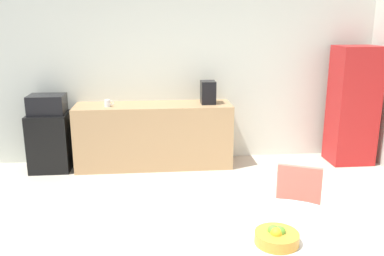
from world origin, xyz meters
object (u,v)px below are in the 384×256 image
(round_table, at_px, (284,256))
(mug_white, at_px, (108,103))
(locker_cabinet, at_px, (353,106))
(coffee_maker, at_px, (208,92))
(mini_fridge, at_px, (51,141))
(chair_coral, at_px, (297,204))
(microwave, at_px, (47,104))
(fruit_bowl, at_px, (277,237))

(round_table, distance_m, mug_white, 3.66)
(locker_cabinet, distance_m, coffee_maker, 2.11)
(coffee_maker, bearing_deg, locker_cabinet, -2.73)
(locker_cabinet, relative_size, mug_white, 13.17)
(mini_fridge, xyz_separation_m, chair_coral, (2.65, -2.53, 0.12))
(microwave, height_order, chair_coral, microwave)
(round_table, xyz_separation_m, coffee_maker, (-0.03, 3.44, 0.45))
(chair_coral, height_order, fruit_bowl, fruit_bowl)
(chair_coral, xyz_separation_m, fruit_bowl, (-0.49, -0.97, 0.26))
(fruit_bowl, bearing_deg, round_table, 34.86)
(microwave, bearing_deg, round_table, -56.91)
(chair_coral, bearing_deg, fruit_bowl, -116.69)
(microwave, height_order, fruit_bowl, microwave)
(microwave, relative_size, locker_cabinet, 0.28)
(mini_fridge, relative_size, microwave, 1.67)
(mini_fridge, relative_size, coffee_maker, 2.51)
(chair_coral, bearing_deg, mini_fridge, 136.39)
(coffee_maker, bearing_deg, chair_coral, -80.20)
(fruit_bowl, relative_size, coffee_maker, 0.84)
(mini_fridge, distance_m, mug_white, 0.99)
(round_table, height_order, fruit_bowl, fruit_bowl)
(round_table, bearing_deg, mug_white, 112.89)
(microwave, bearing_deg, coffee_maker, 0.00)
(mini_fridge, bearing_deg, round_table, -56.91)
(microwave, xyz_separation_m, fruit_bowl, (2.17, -3.49, -0.15))
(round_table, bearing_deg, coffee_maker, 90.44)
(mini_fridge, distance_m, round_table, 4.11)
(locker_cabinet, bearing_deg, fruit_bowl, -122.36)
(coffee_maker, bearing_deg, mug_white, -176.58)
(microwave, relative_size, fruit_bowl, 1.80)
(fruit_bowl, distance_m, coffee_maker, 3.50)
(locker_cabinet, height_order, mug_white, locker_cabinet)
(mini_fridge, xyz_separation_m, microwave, (0.00, 0.00, 0.53))
(mug_white, bearing_deg, mini_fridge, 174.24)
(microwave, distance_m, round_table, 4.12)
(mini_fridge, relative_size, chair_coral, 0.97)
(coffee_maker, bearing_deg, fruit_bowl, -90.80)
(chair_coral, distance_m, fruit_bowl, 1.11)
(mini_fridge, bearing_deg, microwave, 0.00)
(microwave, xyz_separation_m, mug_white, (0.82, -0.08, 0.02))
(round_table, bearing_deg, fruit_bowl, -145.14)
(locker_cabinet, relative_size, chair_coral, 2.05)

